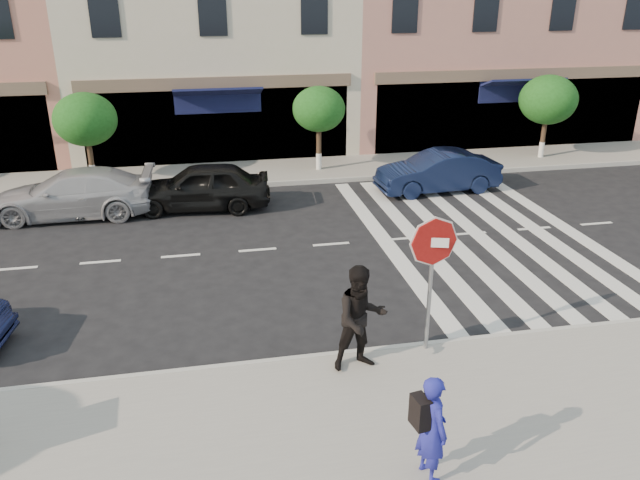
{
  "coord_description": "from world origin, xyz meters",
  "views": [
    {
      "loc": [
        -1.34,
        -11.21,
        6.56
      ],
      "look_at": [
        1.1,
        1.03,
        1.4
      ],
      "focal_mm": 35.0,
      "sensor_mm": 36.0,
      "label": 1
    }
  ],
  "objects_px": {
    "stop_sign": "(433,256)",
    "car_far_mid": "(201,187)",
    "photographer": "(432,428)",
    "walker": "(361,318)",
    "car_far_right": "(438,172)",
    "car_far_left": "(73,194)"
  },
  "relations": [
    {
      "from": "car_far_left",
      "to": "car_far_right",
      "type": "bearing_deg",
      "value": 92.64
    },
    {
      "from": "walker",
      "to": "car_far_mid",
      "type": "bearing_deg",
      "value": 98.46
    },
    {
      "from": "stop_sign",
      "to": "car_far_left",
      "type": "bearing_deg",
      "value": 146.2
    },
    {
      "from": "stop_sign",
      "to": "photographer",
      "type": "distance_m",
      "value": 3.5
    },
    {
      "from": "stop_sign",
      "to": "car_far_mid",
      "type": "relative_size",
      "value": 0.62
    },
    {
      "from": "stop_sign",
      "to": "car_far_right",
      "type": "xyz_separation_m",
      "value": [
        3.89,
        9.53,
        -1.39
      ]
    },
    {
      "from": "walker",
      "to": "car_far_left",
      "type": "height_order",
      "value": "walker"
    },
    {
      "from": "stop_sign",
      "to": "car_far_mid",
      "type": "distance_m",
      "value": 10.17
    },
    {
      "from": "walker",
      "to": "car_far_mid",
      "type": "height_order",
      "value": "walker"
    },
    {
      "from": "photographer",
      "to": "car_far_left",
      "type": "distance_m",
      "value": 14.16
    },
    {
      "from": "photographer",
      "to": "car_far_right",
      "type": "height_order",
      "value": "photographer"
    },
    {
      "from": "photographer",
      "to": "car_far_mid",
      "type": "bearing_deg",
      "value": 2.87
    },
    {
      "from": "stop_sign",
      "to": "walker",
      "type": "distance_m",
      "value": 1.71
    },
    {
      "from": "photographer",
      "to": "car_far_mid",
      "type": "relative_size",
      "value": 0.38
    },
    {
      "from": "stop_sign",
      "to": "car_far_mid",
      "type": "xyz_separation_m",
      "value": [
        -3.98,
        9.27,
        -1.35
      ]
    },
    {
      "from": "car_far_right",
      "to": "car_far_mid",
      "type": "bearing_deg",
      "value": -91.83
    },
    {
      "from": "stop_sign",
      "to": "photographer",
      "type": "xyz_separation_m",
      "value": [
        -1.12,
        -3.13,
        -1.11
      ]
    },
    {
      "from": "stop_sign",
      "to": "car_far_right",
      "type": "height_order",
      "value": "stop_sign"
    },
    {
      "from": "walker",
      "to": "car_far_left",
      "type": "bearing_deg",
      "value": 116.67
    },
    {
      "from": "walker",
      "to": "car_far_mid",
      "type": "relative_size",
      "value": 0.46
    },
    {
      "from": "stop_sign",
      "to": "walker",
      "type": "xyz_separation_m",
      "value": [
        -1.38,
        -0.33,
        -0.94
      ]
    },
    {
      "from": "photographer",
      "to": "stop_sign",
      "type": "bearing_deg",
      "value": -29.76
    }
  ]
}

